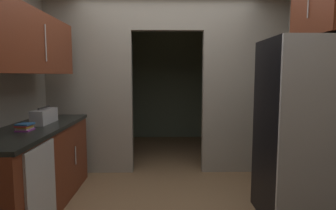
# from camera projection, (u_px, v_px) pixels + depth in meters

# --- Properties ---
(kitchen_partition) EXTENTS (3.46, 0.12, 2.72)m
(kitchen_partition) POSITION_uv_depth(u_px,v_px,m) (166.00, 74.00, 4.08)
(kitchen_partition) COLOR #9E998C
(kitchen_partition) RESTS_ON ground
(adjoining_room_shell) EXTENTS (3.46, 2.45, 2.72)m
(adjoining_room_shell) POSITION_uv_depth(u_px,v_px,m) (165.00, 79.00, 5.79)
(adjoining_room_shell) COLOR slate
(adjoining_room_shell) RESTS_ON ground
(refrigerator) EXTENTS (0.75, 0.74, 1.79)m
(refrigerator) POSITION_uv_depth(u_px,v_px,m) (302.00, 131.00, 2.76)
(refrigerator) COLOR black
(refrigerator) RESTS_ON ground
(lower_cabinet_run) EXTENTS (0.63, 1.91, 0.90)m
(lower_cabinet_run) POSITION_uv_depth(u_px,v_px,m) (34.00, 169.00, 2.98)
(lower_cabinet_run) COLOR maroon
(lower_cabinet_run) RESTS_ON ground
(dishwasher) EXTENTS (0.02, 0.56, 0.84)m
(dishwasher) POSITION_uv_depth(u_px,v_px,m) (42.00, 192.00, 2.46)
(dishwasher) COLOR #B7BABC
(dishwasher) RESTS_ON ground
(upper_cabinet_counterside) EXTENTS (0.36, 1.72, 0.62)m
(upper_cabinet_counterside) POSITION_uv_depth(u_px,v_px,m) (28.00, 43.00, 2.85)
(upper_cabinet_counterside) COLOR maroon
(boombox) EXTENTS (0.16, 0.43, 0.19)m
(boombox) POSITION_uv_depth(u_px,v_px,m) (44.00, 116.00, 3.17)
(boombox) COLOR #B2B2B7
(boombox) RESTS_ON lower_cabinet_run
(book_stack) EXTENTS (0.15, 0.16, 0.07)m
(book_stack) POSITION_uv_depth(u_px,v_px,m) (25.00, 127.00, 2.75)
(book_stack) COLOR #8C3893
(book_stack) RESTS_ON lower_cabinet_run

